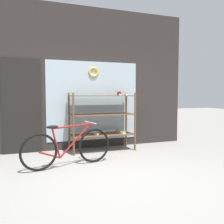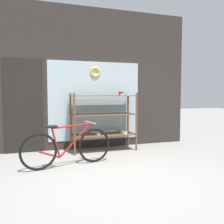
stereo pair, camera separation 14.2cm
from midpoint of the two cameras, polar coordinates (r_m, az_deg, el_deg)
name	(u,v)px [view 1 (the left image)]	position (r m, az deg, el deg)	size (l,w,h in m)	color
ground_plane	(120,176)	(4.15, 0.91, -14.48)	(30.00, 30.00, 0.00)	gray
storefront_facade	(83,80)	(6.10, -7.26, 7.22)	(5.28, 0.13, 3.39)	#2D2826
display_case	(103,117)	(5.81, -2.72, -1.07)	(1.49, 0.56, 1.38)	brown
bicycle	(68,147)	(4.66, -10.93, -7.92)	(1.70, 0.50, 0.79)	black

